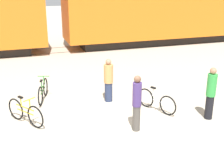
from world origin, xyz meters
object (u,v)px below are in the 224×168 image
at_px(bicycle_green, 43,91).
at_px(bicycle_silver, 157,101).
at_px(person_in_tan, 108,80).
at_px(freight_train, 54,2).
at_px(bicycle_yellow, 25,112).
at_px(person_in_green, 211,93).
at_px(person_in_purple, 137,103).

bearing_deg(bicycle_green, bicycle_silver, -30.66).
bearing_deg(bicycle_green, person_in_tan, -19.33).
xyz_separation_m(freight_train, bicycle_yellow, (-2.47, -10.15, -2.62)).
relative_size(bicycle_green, person_in_green, 0.93).
height_order(person_in_green, person_in_purple, person_in_purple).
relative_size(person_in_tan, person_in_green, 0.93).
xyz_separation_m(bicycle_silver, person_in_purple, (-1.25, -1.16, 0.56)).
height_order(bicycle_yellow, bicycle_green, bicycle_yellow).
xyz_separation_m(bicycle_yellow, person_in_tan, (3.18, 1.02, 0.45)).
xyz_separation_m(freight_train, bicycle_green, (-1.70, -8.29, -2.63)).
relative_size(freight_train, person_in_tan, 32.05).
height_order(freight_train, person_in_green, freight_train).
bearing_deg(person_in_purple, freight_train, -83.79).
bearing_deg(bicycle_silver, person_in_green, -38.17).
xyz_separation_m(freight_train, bicycle_silver, (2.09, -10.53, -2.64)).
height_order(bicycle_yellow, bicycle_silver, bicycle_yellow).
relative_size(person_in_tan, person_in_purple, 0.93).
bearing_deg(person_in_purple, bicycle_yellow, -22.93).
relative_size(freight_train, bicycle_yellow, 36.77).
relative_size(bicycle_silver, person_in_tan, 0.92).
bearing_deg(person_in_green, bicycle_yellow, 17.21).
xyz_separation_m(bicycle_silver, bicycle_green, (-3.79, 2.25, 0.01)).
bearing_deg(bicycle_yellow, bicycle_silver, -4.79).
distance_m(bicycle_yellow, bicycle_silver, 4.57).
distance_m(bicycle_silver, person_in_purple, 1.80).
bearing_deg(freight_train, bicycle_yellow, -103.66).
distance_m(bicycle_green, person_in_purple, 4.29).
height_order(bicycle_yellow, person_in_green, person_in_green).
distance_m(freight_train, bicycle_silver, 11.06).
relative_size(bicycle_yellow, bicycle_silver, 0.94).
bearing_deg(person_in_green, bicycle_silver, -6.84).
bearing_deg(bicycle_green, person_in_purple, -53.30).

